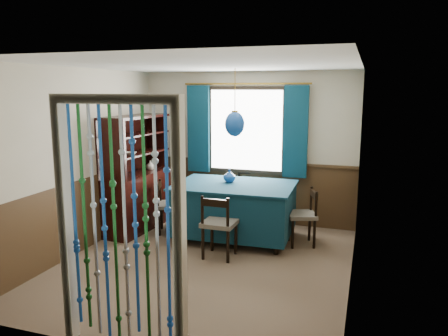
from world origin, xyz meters
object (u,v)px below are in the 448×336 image
(chair_far, at_px, (250,194))
(vase_sideboard, at_px, (150,165))
(chair_left, at_px, (168,205))
(pendant_lamp, at_px, (235,124))
(vase_table, at_px, (229,176))
(dining_table, at_px, (234,208))
(bowl_shelf, at_px, (131,153))
(chair_near, at_px, (219,224))
(sideboard, at_px, (137,191))
(chair_right, at_px, (304,215))

(chair_far, distance_m, vase_sideboard, 1.72)
(chair_far, relative_size, chair_left, 1.17)
(pendant_lamp, bearing_deg, vase_table, 134.28)
(dining_table, bearing_deg, chair_far, 86.51)
(dining_table, distance_m, bowl_shelf, 1.77)
(dining_table, height_order, vase_sideboard, vase_sideboard)
(chair_near, bearing_deg, sideboard, 156.32)
(chair_left, distance_m, pendant_lamp, 1.67)
(sideboard, xyz_separation_m, bowl_shelf, (0.06, -0.26, 0.64))
(dining_table, distance_m, chair_right, 1.02)
(dining_table, bearing_deg, chair_near, -90.18)
(chair_far, relative_size, vase_table, 5.46)
(dining_table, bearing_deg, sideboard, 178.42)
(chair_far, bearing_deg, pendant_lamp, 75.39)
(pendant_lamp, relative_size, vase_sideboard, 5.84)
(chair_left, height_order, vase_sideboard, vase_sideboard)
(vase_table, relative_size, bowl_shelf, 0.93)
(pendant_lamp, bearing_deg, dining_table, -93.58)
(dining_table, height_order, bowl_shelf, bowl_shelf)
(chair_far, relative_size, bowl_shelf, 5.09)
(dining_table, bearing_deg, bowl_shelf, -172.23)
(chair_far, height_order, sideboard, sideboard)
(pendant_lamp, distance_m, vase_sideboard, 1.76)
(vase_sideboard, bearing_deg, chair_left, -37.75)
(chair_near, distance_m, pendant_lamp, 1.48)
(chair_right, bearing_deg, chair_left, 73.62)
(chair_near, bearing_deg, bowl_shelf, 163.49)
(chair_far, bearing_deg, chair_left, 24.47)
(chair_right, xyz_separation_m, vase_sideboard, (-2.57, 0.27, 0.55))
(chair_right, distance_m, pendant_lamp, 1.64)
(sideboard, height_order, bowl_shelf, sideboard)
(chair_near, relative_size, chair_right, 1.06)
(dining_table, bearing_deg, chair_left, 179.85)
(sideboard, height_order, vase_sideboard, sideboard)
(bowl_shelf, xyz_separation_m, vase_sideboard, (0.00, 0.61, -0.27))
(vase_table, bearing_deg, bowl_shelf, -165.14)
(chair_near, relative_size, vase_sideboard, 5.27)
(dining_table, distance_m, vase_table, 0.48)
(dining_table, distance_m, vase_sideboard, 1.68)
(vase_sideboard, bearing_deg, chair_right, -5.93)
(chair_right, xyz_separation_m, vase_table, (-1.13, 0.04, 0.49))
(pendant_lamp, bearing_deg, chair_near, -88.40)
(chair_far, relative_size, chair_right, 1.17)
(chair_right, height_order, bowl_shelf, bowl_shelf)
(chair_left, height_order, chair_right, same)
(bowl_shelf, bearing_deg, pendant_lamp, 9.55)
(chair_near, xyz_separation_m, chair_far, (0.00, 1.58, 0.05))
(chair_left, xyz_separation_m, vase_sideboard, (-0.49, 0.38, 0.55))
(sideboard, xyz_separation_m, vase_table, (1.50, 0.13, 0.30))
(bowl_shelf, bearing_deg, sideboard, 103.18)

